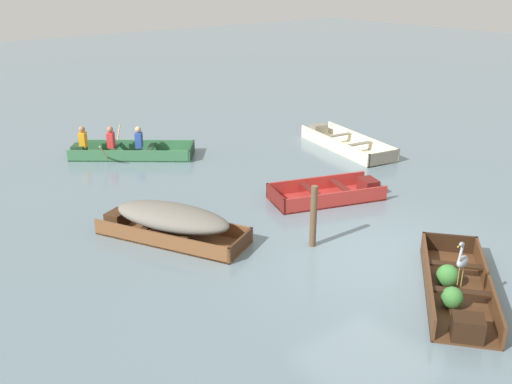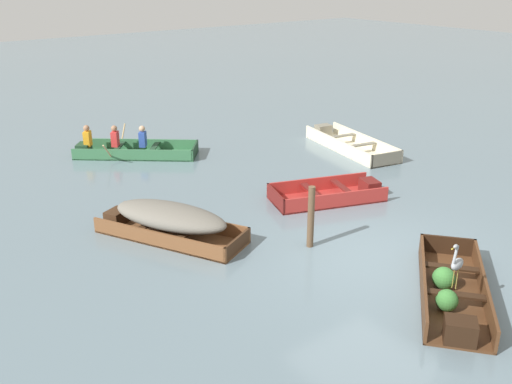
{
  "view_description": "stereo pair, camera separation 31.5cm",
  "coord_description": "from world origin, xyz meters",
  "px_view_note": "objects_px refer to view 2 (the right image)",
  "views": [
    {
      "loc": [
        -7.93,
        -6.18,
        5.21
      ],
      "look_at": [
        -0.24,
        3.42,
        0.35
      ],
      "focal_mm": 40.0,
      "sensor_mm": 36.0,
      "label": 1
    },
    {
      "loc": [
        -7.68,
        -6.37,
        5.21
      ],
      "look_at": [
        -0.24,
        3.42,
        0.35
      ],
      "focal_mm": 40.0,
      "sensor_mm": 36.0,
      "label": 2
    }
  ],
  "objects_px": {
    "skiff_cream_mid_moored": "(348,144)",
    "heron_on_dinghy": "(457,263)",
    "mooring_post": "(311,217)",
    "rowboat_green_with_crew": "(129,149)",
    "dinghy_dark_varnish_foreground": "(451,292)",
    "skiff_wooden_brown_far_moored": "(169,219)",
    "skiff_red_near_moored": "(332,194)"
  },
  "relations": [
    {
      "from": "skiff_cream_mid_moored",
      "to": "mooring_post",
      "type": "relative_size",
      "value": 2.88
    },
    {
      "from": "heron_on_dinghy",
      "to": "skiff_wooden_brown_far_moored",
      "type": "bearing_deg",
      "value": 113.58
    },
    {
      "from": "rowboat_green_with_crew",
      "to": "mooring_post",
      "type": "xyz_separation_m",
      "value": [
        0.27,
        -7.68,
        0.44
      ]
    },
    {
      "from": "heron_on_dinghy",
      "to": "mooring_post",
      "type": "relative_size",
      "value": 0.66
    },
    {
      "from": "dinghy_dark_varnish_foreground",
      "to": "rowboat_green_with_crew",
      "type": "xyz_separation_m",
      "value": [
        -0.81,
        10.59,
        0.04
      ]
    },
    {
      "from": "rowboat_green_with_crew",
      "to": "mooring_post",
      "type": "bearing_deg",
      "value": -87.99
    },
    {
      "from": "skiff_cream_mid_moored",
      "to": "skiff_wooden_brown_far_moored",
      "type": "xyz_separation_m",
      "value": [
        -7.45,
        -2.17,
        0.27
      ]
    },
    {
      "from": "rowboat_green_with_crew",
      "to": "dinghy_dark_varnish_foreground",
      "type": "bearing_deg",
      "value": -85.64
    },
    {
      "from": "skiff_red_near_moored",
      "to": "heron_on_dinghy",
      "type": "relative_size",
      "value": 3.44
    },
    {
      "from": "skiff_cream_mid_moored",
      "to": "rowboat_green_with_crew",
      "type": "height_order",
      "value": "rowboat_green_with_crew"
    },
    {
      "from": "mooring_post",
      "to": "skiff_wooden_brown_far_moored",
      "type": "bearing_deg",
      "value": 134.5
    },
    {
      "from": "skiff_wooden_brown_far_moored",
      "to": "rowboat_green_with_crew",
      "type": "height_order",
      "value": "rowboat_green_with_crew"
    },
    {
      "from": "rowboat_green_with_crew",
      "to": "heron_on_dinghy",
      "type": "relative_size",
      "value": 4.08
    },
    {
      "from": "skiff_cream_mid_moored",
      "to": "mooring_post",
      "type": "height_order",
      "value": "mooring_post"
    },
    {
      "from": "rowboat_green_with_crew",
      "to": "skiff_red_near_moored",
      "type": "bearing_deg",
      "value": -68.79
    },
    {
      "from": "skiff_red_near_moored",
      "to": "mooring_post",
      "type": "xyz_separation_m",
      "value": [
        -2.11,
        -1.54,
        0.51
      ]
    },
    {
      "from": "dinghy_dark_varnish_foreground",
      "to": "skiff_wooden_brown_far_moored",
      "type": "relative_size",
      "value": 0.92
    },
    {
      "from": "skiff_red_near_moored",
      "to": "heron_on_dinghy",
      "type": "xyz_separation_m",
      "value": [
        -1.88,
        -4.66,
        0.77
      ]
    },
    {
      "from": "dinghy_dark_varnish_foreground",
      "to": "skiff_cream_mid_moored",
      "type": "xyz_separation_m",
      "value": [
        4.89,
        7.14,
        -0.03
      ]
    },
    {
      "from": "skiff_red_near_moored",
      "to": "heron_on_dinghy",
      "type": "height_order",
      "value": "heron_on_dinghy"
    },
    {
      "from": "skiff_wooden_brown_far_moored",
      "to": "skiff_cream_mid_moored",
      "type": "bearing_deg",
      "value": 16.2
    },
    {
      "from": "skiff_wooden_brown_far_moored",
      "to": "mooring_post",
      "type": "distance_m",
      "value": 2.9
    },
    {
      "from": "skiff_cream_mid_moored",
      "to": "heron_on_dinghy",
      "type": "xyz_separation_m",
      "value": [
        -5.19,
        -7.34,
        0.76
      ]
    },
    {
      "from": "skiff_wooden_brown_far_moored",
      "to": "rowboat_green_with_crew",
      "type": "xyz_separation_m",
      "value": [
        1.76,
        5.62,
        -0.21
      ]
    },
    {
      "from": "skiff_cream_mid_moored",
      "to": "heron_on_dinghy",
      "type": "relative_size",
      "value": 4.39
    },
    {
      "from": "skiff_red_near_moored",
      "to": "mooring_post",
      "type": "distance_m",
      "value": 2.67
    },
    {
      "from": "skiff_cream_mid_moored",
      "to": "skiff_wooden_brown_far_moored",
      "type": "relative_size",
      "value": 1.12
    },
    {
      "from": "mooring_post",
      "to": "heron_on_dinghy",
      "type": "bearing_deg",
      "value": -85.71
    },
    {
      "from": "dinghy_dark_varnish_foreground",
      "to": "skiff_wooden_brown_far_moored",
      "type": "height_order",
      "value": "skiff_wooden_brown_far_moored"
    },
    {
      "from": "mooring_post",
      "to": "dinghy_dark_varnish_foreground",
      "type": "bearing_deg",
      "value": -79.53
    },
    {
      "from": "dinghy_dark_varnish_foreground",
      "to": "mooring_post",
      "type": "relative_size",
      "value": 2.36
    },
    {
      "from": "mooring_post",
      "to": "skiff_cream_mid_moored",
      "type": "bearing_deg",
      "value": 37.92
    }
  ]
}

